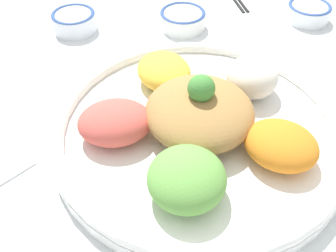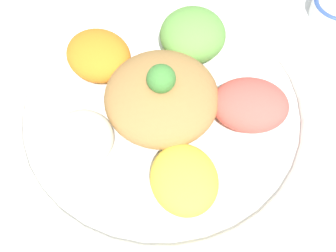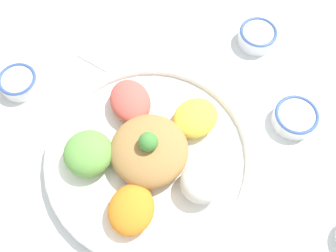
% 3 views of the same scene
% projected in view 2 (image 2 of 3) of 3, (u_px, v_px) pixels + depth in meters
% --- Properties ---
extents(ground_plane, '(2.40, 2.40, 0.00)m').
position_uv_depth(ground_plane, '(159.00, 135.00, 0.64)').
color(ground_plane, white).
extents(salad_platter, '(0.41, 0.41, 0.11)m').
position_uv_depth(salad_platter, '(163.00, 106.00, 0.63)').
color(salad_platter, white).
rests_on(salad_platter, ground_plane).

